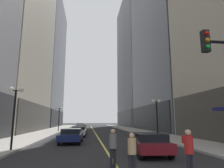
{
  "coord_description": "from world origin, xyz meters",
  "views": [
    {
      "loc": [
        -1.4,
        -4.01,
        2.12
      ],
      "look_at": [
        2.26,
        25.05,
        7.5
      ],
      "focal_mm": 31.45,
      "sensor_mm": 36.0,
      "label": 1
    }
  ],
  "objects_px": {
    "car_navy": "(72,135)",
    "pedestrian_in_red_jacket": "(189,149)",
    "pedestrian_in_tan_trench": "(132,150)",
    "car_yellow": "(81,127)",
    "car_silver": "(81,128)",
    "street_lamp_right_mid": "(157,110)",
    "fire_hydrant_right": "(183,140)",
    "pedestrian_in_grey_suit": "(113,145)",
    "street_lamp_left_near": "(15,103)",
    "street_lamp_left_far": "(59,114)",
    "car_maroon": "(149,143)",
    "car_blue": "(80,126)",
    "car_white": "(79,131)"
  },
  "relations": [
    {
      "from": "car_blue",
      "to": "fire_hydrant_right",
      "type": "xyz_separation_m",
      "value": [
        9.97,
        -34.19,
        -0.32
      ]
    },
    {
      "from": "car_white",
      "to": "street_lamp_right_mid",
      "type": "distance_m",
      "value": 10.54
    },
    {
      "from": "car_yellow",
      "to": "street_lamp_left_near",
      "type": "bearing_deg",
      "value": -97.82
    },
    {
      "from": "car_blue",
      "to": "pedestrian_in_red_jacket",
      "type": "bearing_deg",
      "value": -82.69
    },
    {
      "from": "car_blue",
      "to": "street_lamp_left_far",
      "type": "distance_m",
      "value": 14.81
    },
    {
      "from": "fire_hydrant_right",
      "to": "street_lamp_right_mid",
      "type": "bearing_deg",
      "value": 95.85
    },
    {
      "from": "street_lamp_left_far",
      "to": "fire_hydrant_right",
      "type": "distance_m",
      "value": 24.17
    },
    {
      "from": "street_lamp_left_near",
      "to": "street_lamp_left_far",
      "type": "relative_size",
      "value": 1.0
    },
    {
      "from": "car_yellow",
      "to": "street_lamp_right_mid",
      "type": "distance_m",
      "value": 23.08
    },
    {
      "from": "car_maroon",
      "to": "car_white",
      "type": "distance_m",
      "value": 15.29
    },
    {
      "from": "car_maroon",
      "to": "car_blue",
      "type": "distance_m",
      "value": 39.0
    },
    {
      "from": "pedestrian_in_red_jacket",
      "to": "fire_hydrant_right",
      "type": "relative_size",
      "value": 2.2
    },
    {
      "from": "car_white",
      "to": "pedestrian_in_red_jacket",
      "type": "xyz_separation_m",
      "value": [
        4.91,
        -19.28,
        0.31
      ]
    },
    {
      "from": "pedestrian_in_tan_trench",
      "to": "car_yellow",
      "type": "bearing_deg",
      "value": 94.84
    },
    {
      "from": "car_maroon",
      "to": "pedestrian_in_grey_suit",
      "type": "height_order",
      "value": "pedestrian_in_grey_suit"
    },
    {
      "from": "car_white",
      "to": "pedestrian_in_tan_trench",
      "type": "distance_m",
      "value": 18.9
    },
    {
      "from": "pedestrian_in_tan_trench",
      "to": "fire_hydrant_right",
      "type": "relative_size",
      "value": 2.02
    },
    {
      "from": "car_maroon",
      "to": "pedestrian_in_red_jacket",
      "type": "relative_size",
      "value": 2.37
    },
    {
      "from": "car_maroon",
      "to": "car_blue",
      "type": "relative_size",
      "value": 0.86
    },
    {
      "from": "pedestrian_in_red_jacket",
      "to": "street_lamp_right_mid",
      "type": "bearing_deg",
      "value": 74.51
    },
    {
      "from": "fire_hydrant_right",
      "to": "street_lamp_left_near",
      "type": "bearing_deg",
      "value": -170.55
    },
    {
      "from": "car_maroon",
      "to": "pedestrian_in_red_jacket",
      "type": "distance_m",
      "value": 4.79
    },
    {
      "from": "car_maroon",
      "to": "street_lamp_right_mid",
      "type": "bearing_deg",
      "value": 66.86
    },
    {
      "from": "car_navy",
      "to": "street_lamp_right_mid",
      "type": "bearing_deg",
      "value": 12.67
    },
    {
      "from": "car_navy",
      "to": "pedestrian_in_grey_suit",
      "type": "distance_m",
      "value": 10.39
    },
    {
      "from": "car_navy",
      "to": "pedestrian_in_tan_trench",
      "type": "relative_size",
      "value": 2.97
    },
    {
      "from": "car_blue",
      "to": "street_lamp_left_far",
      "type": "relative_size",
      "value": 1.09
    },
    {
      "from": "street_lamp_left_near",
      "to": "fire_hydrant_right",
      "type": "distance_m",
      "value": 13.78
    },
    {
      "from": "car_silver",
      "to": "car_blue",
      "type": "distance_m",
      "value": 16.04
    },
    {
      "from": "car_navy",
      "to": "car_silver",
      "type": "bearing_deg",
      "value": 88.09
    },
    {
      "from": "pedestrian_in_red_jacket",
      "to": "street_lamp_left_near",
      "type": "bearing_deg",
      "value": 141.84
    },
    {
      "from": "fire_hydrant_right",
      "to": "car_yellow",
      "type": "bearing_deg",
      "value": 109.91
    },
    {
      "from": "pedestrian_in_tan_trench",
      "to": "street_lamp_left_far",
      "type": "bearing_deg",
      "value": 103.39
    },
    {
      "from": "pedestrian_in_grey_suit",
      "to": "pedestrian_in_tan_trench",
      "type": "height_order",
      "value": "pedestrian_in_grey_suit"
    },
    {
      "from": "pedestrian_in_grey_suit",
      "to": "street_lamp_right_mid",
      "type": "bearing_deg",
      "value": 61.49
    },
    {
      "from": "pedestrian_in_tan_trench",
      "to": "car_maroon",
      "type": "bearing_deg",
      "value": 64.27
    },
    {
      "from": "street_lamp_left_far",
      "to": "fire_hydrant_right",
      "type": "height_order",
      "value": "street_lamp_left_far"
    },
    {
      "from": "car_white",
      "to": "car_navy",
      "type": "bearing_deg",
      "value": -93.16
    },
    {
      "from": "street_lamp_left_near",
      "to": "pedestrian_in_tan_trench",
      "type": "bearing_deg",
      "value": -43.22
    },
    {
      "from": "pedestrian_in_red_jacket",
      "to": "street_lamp_right_mid",
      "type": "distance_m",
      "value": 14.78
    },
    {
      "from": "car_white",
      "to": "street_lamp_right_mid",
      "type": "xyz_separation_m",
      "value": [
        8.81,
        -5.2,
        2.54
      ]
    },
    {
      "from": "pedestrian_in_red_jacket",
      "to": "car_silver",
      "type": "bearing_deg",
      "value": 99.94
    },
    {
      "from": "car_yellow",
      "to": "pedestrian_in_grey_suit",
      "type": "bearing_deg",
      "value": -85.97
    },
    {
      "from": "car_navy",
      "to": "pedestrian_in_red_jacket",
      "type": "relative_size",
      "value": 2.73
    },
    {
      "from": "car_yellow",
      "to": "car_white",
      "type": "bearing_deg",
      "value": -89.6
    },
    {
      "from": "car_white",
      "to": "fire_hydrant_right",
      "type": "bearing_deg",
      "value": -47.27
    },
    {
      "from": "pedestrian_in_grey_suit",
      "to": "car_maroon",
      "type": "bearing_deg",
      "value": 47.2
    },
    {
      "from": "pedestrian_in_tan_trench",
      "to": "street_lamp_left_near",
      "type": "height_order",
      "value": "street_lamp_left_near"
    },
    {
      "from": "car_white",
      "to": "fire_hydrant_right",
      "type": "distance_m",
      "value": 13.73
    },
    {
      "from": "car_navy",
      "to": "pedestrian_in_red_jacket",
      "type": "xyz_separation_m",
      "value": [
        5.31,
        -12.01,
        0.31
      ]
    }
  ]
}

